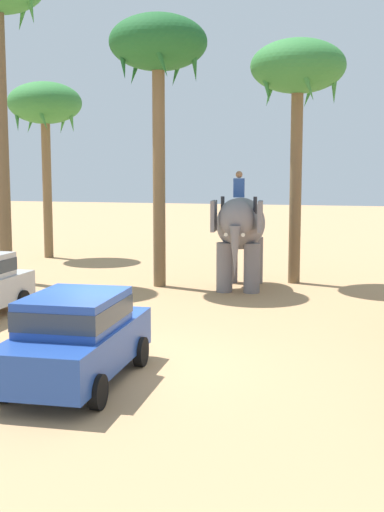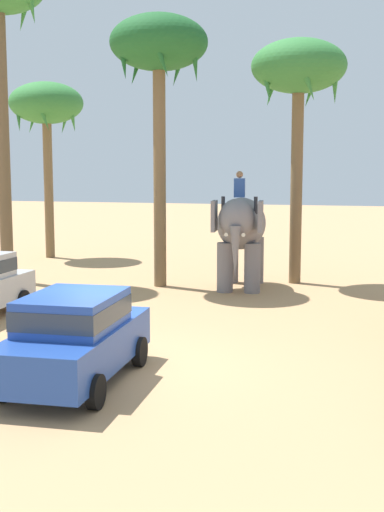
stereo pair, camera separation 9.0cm
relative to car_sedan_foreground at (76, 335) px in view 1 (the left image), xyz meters
name	(u,v)px [view 1 (the left image)]	position (x,y,z in m)	size (l,w,h in m)	color
ground_plane	(118,370)	(0.44, 0.99, -0.93)	(120.00, 120.00, 0.00)	tan
car_sedan_foreground	(76,335)	(0.00, 0.00, 0.00)	(2.03, 4.18, 1.70)	#23479E
elephant_with_mahout	(240,229)	(1.05, 10.60, 1.06)	(1.93, 3.95, 3.88)	slate
palm_tree_left_of_road	(158,52)	(-1.66, 10.37, 6.80)	(3.20, 3.20, 8.92)	brown
palm_tree_far_back	(298,74)	(2.66, 12.21, 6.19)	(3.20, 3.20, 8.26)	brown
palm_tree_leaning_seaward	(45,108)	(-8.65, 16.13, 5.63)	(3.20, 3.20, 7.67)	brown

